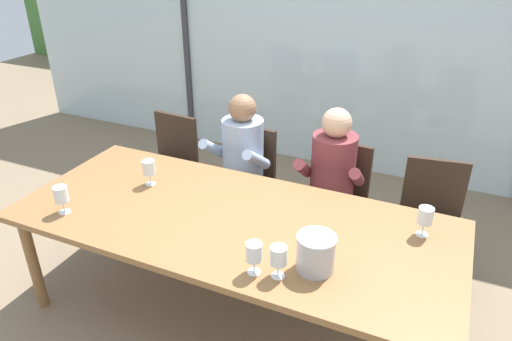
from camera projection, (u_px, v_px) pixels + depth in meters
The scene contains 17 objects.
ground at pixel (288, 233), 3.91m from camera, with size 14.00×14.00×0.00m, color #847056.
window_glass_panel at pixel (345, 42), 4.47m from camera, with size 7.83×0.03×2.60m, color silver.
window_mullion_left at pixel (186, 28), 5.09m from camera, with size 0.06×0.06×2.60m, color #38383D.
hillside_vineyard at pixel (398, 34), 7.62m from camera, with size 13.83×2.40×1.46m, color #477A38.
dining_table at pixel (232, 226), 2.79m from camera, with size 2.63×1.11×0.75m.
chair_near_curtain at pixel (170, 158), 4.04m from camera, with size 0.47×0.47×0.87m.
chair_left_of_center at pixel (246, 173), 3.80m from camera, with size 0.48×0.48×0.87m.
chair_center at pixel (337, 192), 3.53m from camera, with size 0.48×0.48×0.87m.
chair_right_of_center at pixel (432, 213), 3.26m from camera, with size 0.50×0.50×0.87m.
person_pale_blue_shirt at pixel (238, 161), 3.60m from camera, with size 0.49×0.63×1.18m.
person_maroon_top at pixel (330, 180), 3.33m from camera, with size 0.48×0.63×1.18m.
ice_bucket_primary at pixel (316, 252), 2.30m from camera, with size 0.20×0.20×0.20m.
wine_glass_by_left_taster at pixel (425, 216), 2.55m from camera, with size 0.08×0.08×0.17m.
wine_glass_near_bucket at pixel (278, 256), 2.24m from camera, with size 0.08×0.08×0.17m.
wine_glass_center_pour at pixel (254, 253), 2.27m from camera, with size 0.08×0.08×0.17m.
wine_glass_by_right_taster at pixel (61, 195), 2.76m from camera, with size 0.08×0.08×0.17m.
wine_glass_spare_empty at pixel (149, 168), 3.07m from camera, with size 0.08×0.08×0.17m.
Camera 1 is at (1.08, -2.06, 2.27)m, focal length 32.86 mm.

